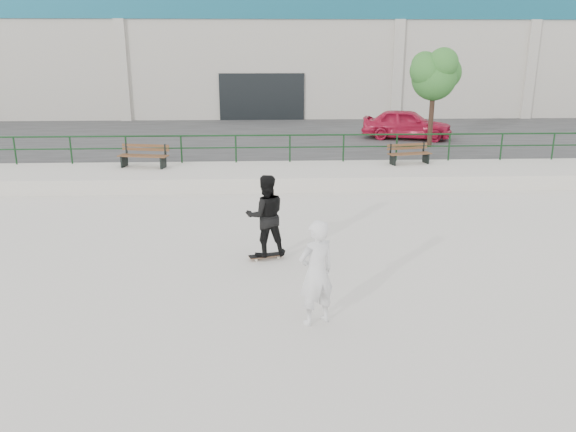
{
  "coord_description": "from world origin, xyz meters",
  "views": [
    {
      "loc": [
        -0.04,
        -9.83,
        4.53
      ],
      "look_at": [
        0.52,
        2.0,
        1.01
      ],
      "focal_mm": 35.0,
      "sensor_mm": 36.0,
      "label": 1
    }
  ],
  "objects_px": {
    "skateboard": "(266,256)",
    "seated_skater": "(316,273)",
    "red_car": "(407,124)",
    "standing_skater": "(266,216)",
    "tree": "(435,73)",
    "bench_right": "(409,154)",
    "bench_left": "(144,156)"
  },
  "relations": [
    {
      "from": "red_car",
      "to": "standing_skater",
      "type": "bearing_deg",
      "value": 172.74
    },
    {
      "from": "standing_skater",
      "to": "red_car",
      "type": "bearing_deg",
      "value": -125.67
    },
    {
      "from": "bench_left",
      "to": "bench_right",
      "type": "bearing_deg",
      "value": 13.09
    },
    {
      "from": "red_car",
      "to": "seated_skater",
      "type": "xyz_separation_m",
      "value": [
        -5.89,
        -17.27,
        -0.27
      ]
    },
    {
      "from": "bench_left",
      "to": "red_car",
      "type": "relative_size",
      "value": 0.45
    },
    {
      "from": "skateboard",
      "to": "seated_skater",
      "type": "bearing_deg",
      "value": -91.43
    },
    {
      "from": "tree",
      "to": "seated_skater",
      "type": "relative_size",
      "value": 2.23
    },
    {
      "from": "skateboard",
      "to": "seated_skater",
      "type": "relative_size",
      "value": 0.43
    },
    {
      "from": "tree",
      "to": "skateboard",
      "type": "relative_size",
      "value": 5.12
    },
    {
      "from": "bench_right",
      "to": "red_car",
      "type": "relative_size",
      "value": 0.4
    },
    {
      "from": "standing_skater",
      "to": "bench_left",
      "type": "bearing_deg",
      "value": -72.41
    },
    {
      "from": "tree",
      "to": "bench_right",
      "type": "bearing_deg",
      "value": -116.97
    },
    {
      "from": "standing_skater",
      "to": "seated_skater",
      "type": "relative_size",
      "value": 0.99
    },
    {
      "from": "tree",
      "to": "skateboard",
      "type": "height_order",
      "value": "tree"
    },
    {
      "from": "red_car",
      "to": "standing_skater",
      "type": "height_order",
      "value": "standing_skater"
    },
    {
      "from": "skateboard",
      "to": "bench_right",
      "type": "bearing_deg",
      "value": 41.04
    },
    {
      "from": "tree",
      "to": "standing_skater",
      "type": "relative_size",
      "value": 2.25
    },
    {
      "from": "red_car",
      "to": "standing_skater",
      "type": "distance_m",
      "value": 15.65
    },
    {
      "from": "red_car",
      "to": "standing_skater",
      "type": "relative_size",
      "value": 2.22
    },
    {
      "from": "standing_skater",
      "to": "seated_skater",
      "type": "height_order",
      "value": "standing_skater"
    },
    {
      "from": "bench_left",
      "to": "seated_skater",
      "type": "distance_m",
      "value": 12.27
    },
    {
      "from": "bench_left",
      "to": "bench_right",
      "type": "relative_size",
      "value": 1.11
    },
    {
      "from": "bench_right",
      "to": "bench_left",
      "type": "bearing_deg",
      "value": 169.09
    },
    {
      "from": "bench_right",
      "to": "tree",
      "type": "relative_size",
      "value": 0.4
    },
    {
      "from": "seated_skater",
      "to": "red_car",
      "type": "bearing_deg",
      "value": -136.27
    },
    {
      "from": "tree",
      "to": "red_car",
      "type": "xyz_separation_m",
      "value": [
        -0.47,
        2.25,
        -2.4
      ]
    },
    {
      "from": "skateboard",
      "to": "seated_skater",
      "type": "height_order",
      "value": "seated_skater"
    },
    {
      "from": "bench_right",
      "to": "skateboard",
      "type": "relative_size",
      "value": 2.05
    },
    {
      "from": "seated_skater",
      "to": "tree",
      "type": "bearing_deg",
      "value": -140.39
    },
    {
      "from": "bench_right",
      "to": "standing_skater",
      "type": "relative_size",
      "value": 0.9
    },
    {
      "from": "skateboard",
      "to": "standing_skater",
      "type": "xyz_separation_m",
      "value": [
        0.0,
        0.0,
        0.94
      ]
    },
    {
      "from": "bench_right",
      "to": "tree",
      "type": "bearing_deg",
      "value": 51.03
    }
  ]
}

